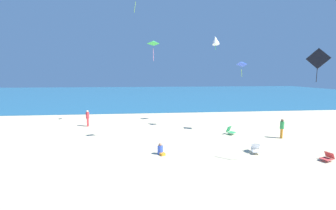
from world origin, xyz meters
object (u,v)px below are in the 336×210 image
at_px(person_2, 161,150).
at_px(kite_green, 153,42).
at_px(kite_white, 216,40).
at_px(kite_blue, 242,64).
at_px(person_3, 282,127).
at_px(person_1, 88,117).
at_px(beach_chair_far_left, 230,131).
at_px(beach_chair_near_camera, 256,149).
at_px(kite_black, 318,59).
at_px(beach_chair_mid_beach, 328,157).

height_order(person_2, kite_green, kite_green).
xyz_separation_m(kite_white, kite_blue, (1.88, -1.41, -2.04)).
bearing_deg(kite_white, kite_blue, -36.87).
height_order(person_3, kite_green, kite_green).
height_order(person_2, kite_white, kite_white).
xyz_separation_m(kite_green, kite_blue, (7.39, 1.92, -1.31)).
relative_size(person_1, person_2, 2.15).
bearing_deg(beach_chair_far_left, person_3, 25.59).
bearing_deg(beach_chair_near_camera, person_3, 143.17).
bearing_deg(person_3, person_1, -6.08).
bearing_deg(person_3, kite_white, -27.58).
xyz_separation_m(beach_chair_far_left, kite_black, (1.64, -6.74, 5.29)).
distance_m(beach_chair_near_camera, kite_black, 6.05).
distance_m(person_3, kite_green, 11.52).
xyz_separation_m(beach_chair_near_camera, kite_white, (-0.62, 6.66, 7.50)).
height_order(beach_chair_far_left, person_1, person_1).
bearing_deg(beach_chair_far_left, beach_chair_near_camera, -42.79).
bearing_deg(kite_blue, kite_white, 143.13).
bearing_deg(beach_chair_near_camera, beach_chair_far_left, -167.75).
distance_m(person_2, kite_white, 11.08).
height_order(kite_green, kite_blue, kite_green).
bearing_deg(kite_white, person_1, 170.31).
bearing_deg(kite_white, person_3, -41.32).
relative_size(beach_chair_mid_beach, person_2, 1.06).
height_order(beach_chair_near_camera, person_3, person_3).
relative_size(beach_chair_near_camera, person_1, 0.49).
xyz_separation_m(beach_chair_near_camera, person_2, (-5.87, 0.43, -0.01)).
xyz_separation_m(beach_chair_near_camera, person_3, (3.59, 2.96, 0.59)).
xyz_separation_m(beach_chair_near_camera, kite_blue, (1.26, 5.25, 5.46)).
bearing_deg(person_3, kite_blue, -30.78).
bearing_deg(kite_green, kite_blue, 14.57).
relative_size(kite_white, kite_black, 0.76).
xyz_separation_m(beach_chair_mid_beach, kite_green, (-9.51, 4.97, 6.81)).
distance_m(person_3, kite_black, 7.32).
bearing_deg(kite_black, person_1, 141.77).
height_order(kite_white, kite_blue, kite_white).
relative_size(beach_chair_mid_beach, kite_white, 0.59).
height_order(person_1, person_3, person_1).
bearing_deg(beach_chair_far_left, person_2, -97.57).
bearing_deg(person_3, beach_chair_mid_beach, 101.22).
xyz_separation_m(person_1, kite_black, (13.86, -10.92, 4.71)).
bearing_deg(kite_black, person_3, 70.68).
relative_size(person_3, kite_black, 0.88).
distance_m(beach_chair_near_camera, kite_blue, 7.68).
height_order(kite_green, kite_black, kite_green).
relative_size(beach_chair_far_left, kite_green, 0.60).
xyz_separation_m(person_2, person_3, (9.45, 2.54, 0.60)).
bearing_deg(person_1, beach_chair_near_camera, -34.03).
bearing_deg(kite_blue, person_3, -44.52).
height_order(beach_chair_near_camera, kite_blue, kite_blue).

